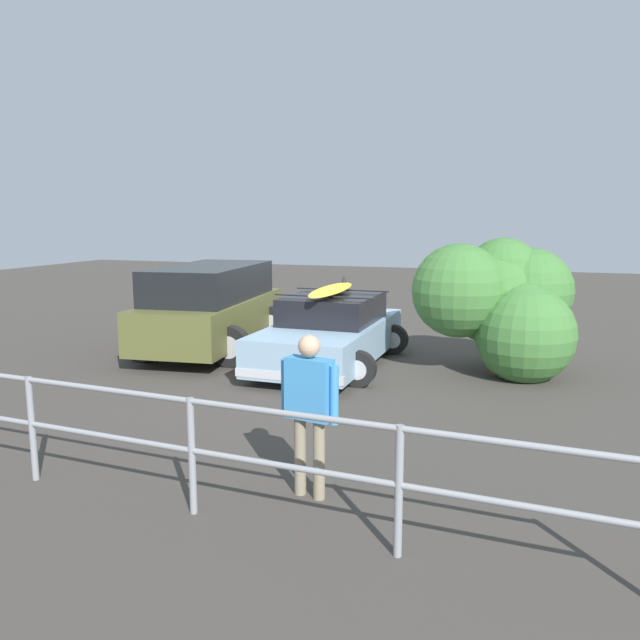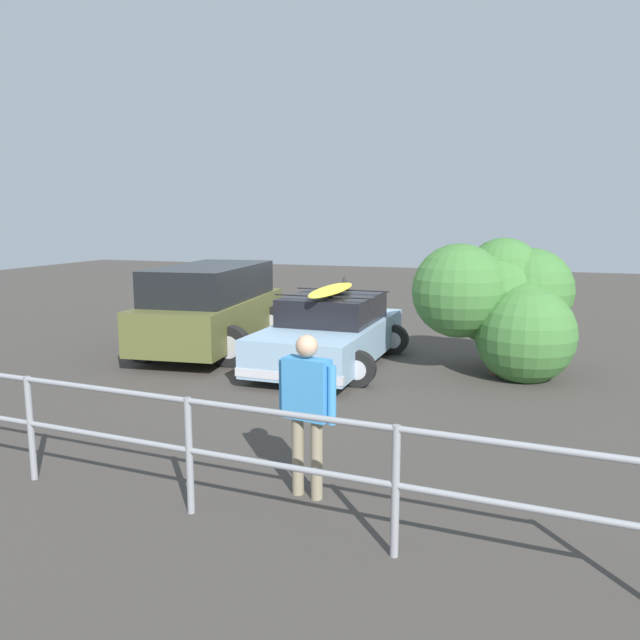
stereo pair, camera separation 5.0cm
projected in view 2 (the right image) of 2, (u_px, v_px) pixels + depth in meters
name	position (u px, v px, depth m)	size (l,w,h in m)	color
ground_plane	(315.00, 358.00, 12.32)	(44.00, 44.00, 0.02)	#423D38
sedan_car	(331.00, 332.00, 11.69)	(2.47, 4.23, 1.59)	#8CADC6
suv_car	(212.00, 307.00, 12.89)	(2.83, 4.56, 1.77)	brown
person_bystander	(307.00, 401.00, 6.08)	(0.63, 0.28, 1.65)	gray
railing_fence	(189.00, 437.00, 5.77)	(7.98, 0.62, 1.13)	gray
bush_near_left	(503.00, 302.00, 11.02)	(2.83, 2.38, 2.47)	brown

